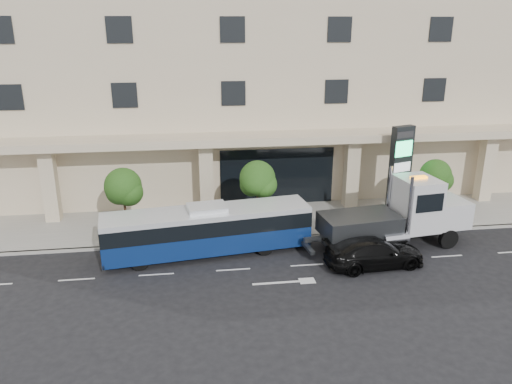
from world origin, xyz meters
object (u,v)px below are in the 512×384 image
(city_bus, at_px, (207,229))
(black_sedan, at_px, (374,253))
(signage_pylon, at_px, (400,171))
(tow_truck, at_px, (401,215))

(city_bus, relative_size, black_sedan, 2.18)
(signage_pylon, bearing_deg, tow_truck, -128.87)
(black_sedan, xyz_separation_m, signage_pylon, (3.99, 6.58, 2.45))
(city_bus, xyz_separation_m, black_sedan, (8.73, -2.70, -0.70))
(tow_truck, bearing_deg, black_sedan, -142.79)
(city_bus, distance_m, black_sedan, 9.17)
(signage_pylon, bearing_deg, black_sedan, -139.59)
(city_bus, height_order, black_sedan, city_bus)
(city_bus, xyz_separation_m, signage_pylon, (12.72, 3.88, 1.75))
(city_bus, bearing_deg, signage_pylon, 9.20)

